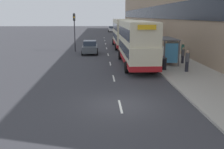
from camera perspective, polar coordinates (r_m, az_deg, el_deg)
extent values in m
plane|color=#38383D|center=(13.83, 1.83, -6.93)|extent=(220.00, 220.00, 0.00)
cube|color=#A39E93|center=(52.21, 5.51, 8.02)|extent=(5.00, 93.00, 0.14)
cube|color=#9E846B|center=(52.75, 10.10, 14.40)|extent=(3.00, 93.00, 12.03)
cube|color=black|center=(52.42, 8.38, 13.81)|extent=(0.12, 89.28, 2.17)
cube|color=silver|center=(13.58, 1.93, -7.30)|extent=(0.12, 2.00, 0.01)
cube|color=silver|center=(19.51, 0.40, -0.89)|extent=(0.12, 2.00, 0.01)
cube|color=silver|center=(25.58, -0.41, 2.51)|extent=(0.12, 2.00, 0.01)
cube|color=silver|center=(31.71, -0.91, 4.60)|extent=(0.12, 2.00, 0.01)
cube|color=silver|center=(37.87, -1.25, 6.01)|extent=(0.12, 2.00, 0.01)
cube|color=silver|center=(44.04, -1.49, 7.03)|extent=(0.12, 2.00, 0.01)
cube|color=silver|center=(50.23, -1.68, 7.79)|extent=(0.12, 2.00, 0.01)
cube|color=silver|center=(56.42, -1.82, 8.39)|extent=(0.12, 2.00, 0.01)
cube|color=#4C4C51|center=(25.62, 12.37, 8.04)|extent=(1.60, 4.20, 0.08)
cylinder|color=#4C4C51|center=(23.67, 11.83, 4.63)|extent=(0.10, 0.10, 2.40)
cylinder|color=#4C4C51|center=(27.52, 9.74, 5.90)|extent=(0.10, 0.10, 2.40)
cylinder|color=#4C4C51|center=(24.06, 15.07, 4.60)|extent=(0.10, 0.10, 2.40)
cylinder|color=#4C4C51|center=(27.86, 12.57, 5.86)|extent=(0.10, 0.10, 2.40)
cube|color=#99A8B2|center=(25.93, 13.68, 5.54)|extent=(0.04, 3.68, 1.92)
cube|color=#3F8CBF|center=(23.91, 13.43, 4.75)|extent=(1.19, 0.10, 1.82)
cube|color=maroon|center=(25.94, 12.67, 3.65)|extent=(0.36, 2.80, 0.08)
cube|color=beige|center=(24.54, 5.50, 5.35)|extent=(2.55, 10.62, 1.85)
cube|color=beige|center=(24.35, 5.60, 9.78)|extent=(2.50, 10.31, 1.95)
cube|color=#B2191E|center=(24.64, 5.47, 3.74)|extent=(2.58, 10.68, 0.45)
cube|color=#2D3847|center=(24.49, 5.52, 6.21)|extent=(2.58, 9.99, 0.81)
cube|color=#2D3847|center=(24.36, 5.60, 9.55)|extent=(2.55, 9.99, 0.94)
cube|color=yellow|center=(19.11, 8.00, 10.66)|extent=(1.40, 0.08, 0.36)
cylinder|color=black|center=(28.08, 1.81, 4.49)|extent=(0.30, 1.00, 1.00)
cylinder|color=black|center=(28.40, 6.96, 4.50)|extent=(0.30, 1.00, 1.00)
cylinder|color=black|center=(21.31, 3.33, 1.67)|extent=(0.30, 1.00, 1.00)
cylinder|color=black|center=(21.73, 10.03, 1.71)|extent=(0.30, 1.00, 1.00)
cube|color=beige|center=(38.78, 2.50, 8.28)|extent=(2.55, 10.71, 1.85)
cube|color=beige|center=(38.66, 2.53, 11.09)|extent=(2.50, 10.39, 1.95)
cube|color=#B2191E|center=(38.85, 2.49, 7.25)|extent=(2.58, 10.76, 0.45)
cube|color=#2D3847|center=(38.75, 2.51, 8.83)|extent=(2.58, 10.06, 0.81)
cube|color=#2D3847|center=(38.67, 2.53, 10.94)|extent=(2.55, 10.06, 0.94)
cube|color=yellow|center=(33.34, 3.42, 11.81)|extent=(1.40, 0.08, 0.36)
cylinder|color=black|center=(42.39, 0.29, 7.46)|extent=(0.30, 1.00, 1.00)
cylinder|color=black|center=(42.60, 3.75, 7.46)|extent=(0.30, 1.00, 1.00)
cylinder|color=black|center=(35.48, 0.93, 6.33)|extent=(0.30, 1.00, 1.00)
cylinder|color=black|center=(35.74, 5.04, 6.33)|extent=(0.30, 1.00, 1.00)
cube|color=#4C5156|center=(32.32, -5.06, 5.92)|extent=(1.83, 3.99, 0.76)
cube|color=#2D3847|center=(32.44, -5.08, 7.17)|extent=(1.61, 1.91, 0.62)
cylinder|color=black|center=(31.12, -3.44, 4.96)|extent=(0.20, 0.60, 0.60)
cylinder|color=black|center=(31.19, -6.82, 4.91)|extent=(0.20, 0.60, 0.60)
cylinder|color=black|center=(33.57, -3.40, 5.57)|extent=(0.20, 0.60, 0.60)
cylinder|color=black|center=(33.64, -6.55, 5.52)|extent=(0.20, 0.60, 0.60)
cube|color=silver|center=(77.80, -0.10, 10.23)|extent=(1.75, 3.91, 0.78)
cube|color=#2D3847|center=(77.57, -0.09, 10.75)|extent=(1.54, 1.88, 0.64)
cylinder|color=black|center=(78.99, -0.79, 10.00)|extent=(0.20, 0.60, 0.60)
cylinder|color=black|center=(79.08, 0.50, 10.00)|extent=(0.20, 0.60, 0.60)
cylinder|color=black|center=(76.57, -0.72, 9.89)|extent=(0.20, 0.60, 0.60)
cylinder|color=black|center=(76.66, 0.61, 9.90)|extent=(0.20, 0.60, 0.60)
cylinder|color=#23232D|center=(29.10, 8.76, 4.75)|extent=(0.28, 0.28, 0.82)
cylinder|color=#997F51|center=(29.00, 8.81, 6.22)|extent=(0.34, 0.34, 0.68)
sphere|color=tan|center=(28.95, 8.84, 7.11)|extent=(0.22, 0.22, 0.22)
cylinder|color=#23232D|center=(29.61, 15.80, 4.53)|extent=(0.27, 0.27, 0.80)
cylinder|color=#337260|center=(29.51, 15.89, 5.93)|extent=(0.33, 0.33, 0.66)
sphere|color=tan|center=(29.47, 15.94, 6.78)|extent=(0.22, 0.22, 0.22)
cylinder|color=#23232D|center=(22.15, 16.71, 1.76)|extent=(0.29, 0.29, 0.86)
cylinder|color=#4C4C51|center=(22.01, 16.85, 3.77)|extent=(0.36, 0.36, 0.72)
sphere|color=tan|center=(21.95, 16.93, 5.00)|extent=(0.23, 0.23, 0.23)
cylinder|color=#23232D|center=(26.02, 15.83, 3.33)|extent=(0.26, 0.26, 0.75)
cylinder|color=#4C4C51|center=(25.92, 15.93, 4.84)|extent=(0.31, 0.31, 0.63)
sphere|color=tan|center=(25.86, 15.99, 5.75)|extent=(0.20, 0.20, 0.20)
cylinder|color=black|center=(22.47, 11.70, 2.32)|extent=(0.52, 0.52, 0.95)
cylinder|color=#2D2D33|center=(22.38, 11.76, 3.63)|extent=(0.55, 0.55, 0.10)
cylinder|color=black|center=(34.48, -8.53, 9.45)|extent=(0.14, 0.14, 5.15)
cube|color=black|center=(34.36, -8.66, 12.82)|extent=(0.30, 0.24, 0.90)
sphere|color=#2D2D2D|center=(34.24, -8.69, 13.27)|extent=(0.16, 0.16, 0.16)
sphere|color=#F2A519|center=(34.24, -8.68, 12.82)|extent=(0.16, 0.16, 0.16)
sphere|color=#2D2D2D|center=(34.24, -8.66, 12.37)|extent=(0.16, 0.16, 0.16)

